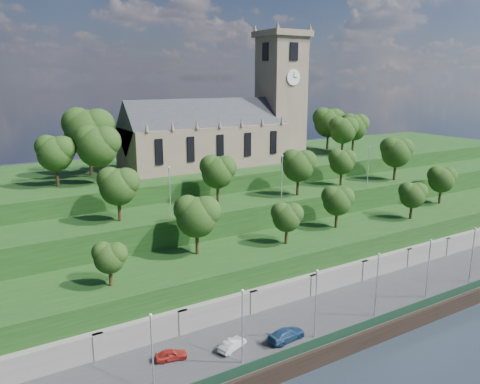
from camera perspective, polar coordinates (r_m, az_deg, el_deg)
ground at (r=65.69m, az=18.83°, el=-16.05°), size 320.00×320.00×0.00m
promenade at (r=68.66m, az=15.00°, el=-13.45°), size 160.00×12.00×2.00m
quay_wall at (r=65.13m, az=18.94°, el=-15.22°), size 160.00×0.50×2.20m
fence at (r=64.80m, az=18.60°, el=-13.85°), size 160.00×0.10×1.20m
retaining_wall at (r=71.81m, az=11.61°, el=-10.68°), size 160.00×2.10×5.00m
embankment_lower at (r=75.36m, az=8.55°, el=-8.11°), size 160.00×12.00×8.00m
embankment_upper at (r=82.89m, az=3.75°, el=-4.47°), size 160.00×10.00×12.00m
hilltop at (r=99.74m, az=-3.12°, el=-0.43°), size 160.00×32.00×15.00m
church at (r=94.05m, az=-1.65°, el=8.02°), size 38.60×12.35×27.60m
trees_lower at (r=74.30m, az=9.72°, el=-1.24°), size 70.50×9.00×8.39m
trees_upper at (r=81.29m, az=6.21°, el=3.41°), size 61.57×8.50×8.60m
trees_hilltop at (r=92.19m, az=-2.92°, el=7.48°), size 72.45×16.59×11.95m
lamp_posts_promenade at (r=62.69m, az=16.36°, el=-10.28°), size 60.36×0.36×8.58m
lamp_posts_upper at (r=77.88m, az=5.13°, el=2.23°), size 40.36×0.36×7.59m
car_left at (r=54.26m, az=-8.39°, el=-19.01°), size 3.72×2.14×1.19m
car_middle at (r=55.42m, az=-0.96°, el=-18.07°), size 3.94×2.51×1.23m
car_right at (r=57.27m, az=5.66°, el=-16.89°), size 5.08×2.53×1.42m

